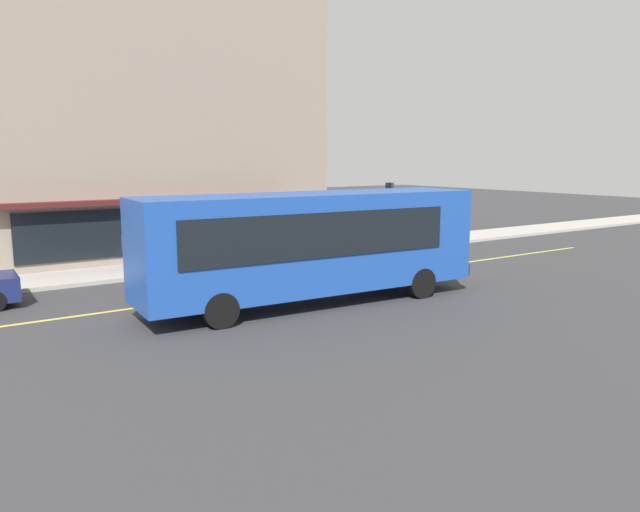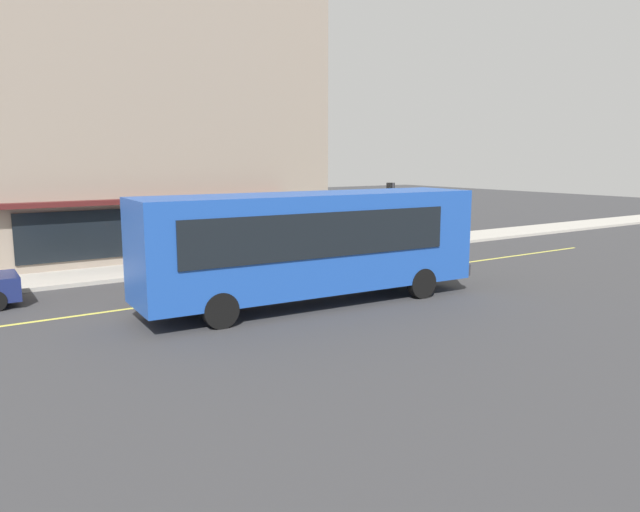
% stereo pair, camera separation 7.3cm
% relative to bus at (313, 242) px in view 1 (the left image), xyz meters
% --- Properties ---
extents(ground, '(120.00, 120.00, 0.00)m').
position_rel_bus_xyz_m(ground, '(-0.21, 2.59, -1.99)').
color(ground, '#38383A').
extents(sidewalk, '(80.00, 2.92, 0.15)m').
position_rel_bus_xyz_m(sidewalk, '(-0.21, 8.24, -1.91)').
color(sidewalk, '#B2ADA3').
rests_on(sidewalk, ground).
extents(lane_centre_stripe, '(36.00, 0.16, 0.01)m').
position_rel_bus_xyz_m(lane_centre_stripe, '(-0.21, 2.59, -1.98)').
color(lane_centre_stripe, '#D8D14C').
rests_on(lane_centre_stripe, ground).
extents(storefront_building, '(18.16, 11.55, 13.46)m').
position_rel_bus_xyz_m(storefront_building, '(-1.84, 15.17, 4.74)').
color(storefront_building, gray).
rests_on(storefront_building, ground).
extents(bus, '(11.25, 3.12, 3.50)m').
position_rel_bus_xyz_m(bus, '(0.00, 0.00, 0.00)').
color(bus, '#1E4CAD').
rests_on(bus, ground).
extents(traffic_light, '(0.30, 0.52, 3.20)m').
position_rel_bus_xyz_m(traffic_light, '(9.57, 7.52, 0.55)').
color(traffic_light, '#2D2D33').
rests_on(traffic_light, sidewalk).
extents(car_teal, '(4.30, 1.86, 1.52)m').
position_rel_bus_xyz_m(car_teal, '(7.15, 5.49, -1.24)').
color(car_teal, '#14666B').
rests_on(car_teal, ground).
extents(pedestrian_at_corner, '(0.34, 0.34, 1.65)m').
position_rel_bus_xyz_m(pedestrian_at_corner, '(-3.43, 8.24, -0.85)').
color(pedestrian_at_corner, black).
rests_on(pedestrian_at_corner, sidewalk).
extents(pedestrian_waiting, '(0.34, 0.34, 1.56)m').
position_rel_bus_xyz_m(pedestrian_waiting, '(7.52, 8.58, -0.91)').
color(pedestrian_waiting, black).
rests_on(pedestrian_waiting, sidewalk).
extents(pedestrian_mid_block, '(0.34, 0.34, 1.75)m').
position_rel_bus_xyz_m(pedestrian_mid_block, '(6.74, 7.91, -0.78)').
color(pedestrian_mid_block, black).
rests_on(pedestrian_mid_block, sidewalk).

